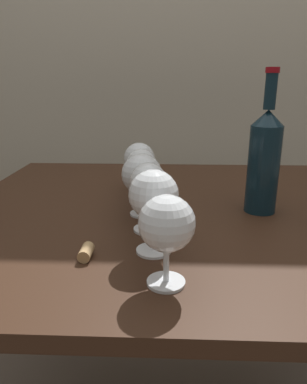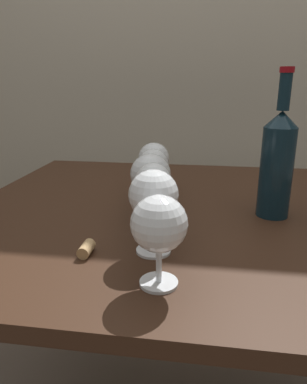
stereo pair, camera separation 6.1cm
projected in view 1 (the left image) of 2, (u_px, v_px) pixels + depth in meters
back_wall at (177, 31)px, 1.71m from camera, size 5.00×0.08×2.60m
dining_table at (182, 246)px, 0.90m from camera, size 1.11×0.93×0.77m
wine_glass_port at (167, 226)px, 0.51m from camera, size 0.08×0.08×0.14m
wine_glass_rose at (154, 196)px, 0.61m from camera, size 0.09×0.09×0.15m
wine_glass_amber at (148, 184)px, 0.70m from camera, size 0.07×0.07×0.14m
wine_glass_pinot at (142, 175)px, 0.79m from camera, size 0.09×0.09×0.14m
wine_glass_white at (141, 166)px, 0.88m from camera, size 0.08×0.08×0.14m
wine_glass_chardonnay at (139, 159)px, 0.98m from camera, size 0.09×0.09×0.13m
wine_bottle at (264, 159)px, 0.80m from camera, size 0.07×0.07×0.32m
cork at (86, 252)px, 0.62m from camera, size 0.02×0.04×0.02m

